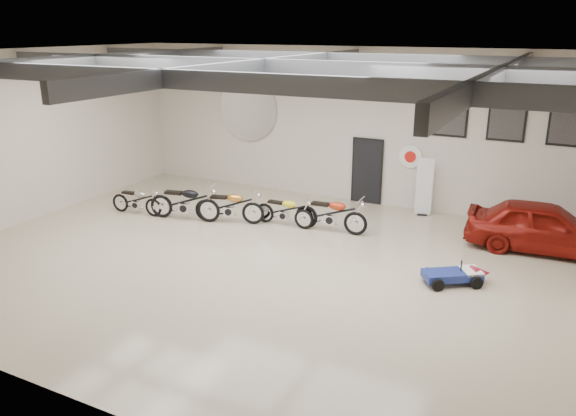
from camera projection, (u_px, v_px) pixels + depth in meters
The scene contains 19 objects.
floor at pixel (266, 264), 13.86m from camera, with size 16.00×12.00×0.01m, color tan.
ceiling at pixel (263, 54), 12.31m from camera, with size 16.00×12.00×0.01m, color slate.
back_wall at pixel (355, 126), 18.18m from camera, with size 16.00×0.02×5.00m, color beige.
left_wall at pixel (28, 136), 16.53m from camera, with size 0.02×12.00×5.00m, color beige.
ceiling_beams at pixel (263, 66), 12.39m from camera, with size 15.80×11.80×0.32m, color #515358, non-canonical shape.
door at pixel (367, 172), 18.37m from camera, with size 0.92×0.08×2.10m, color black.
logo_plaque at pixel (248, 109), 19.76m from camera, with size 2.30×0.06×1.16m, color silver, non-canonical shape.
poster_left at pixel (450, 114), 16.67m from camera, with size 1.05×0.08×1.35m, color black, non-canonical shape.
poster_mid at pixel (507, 118), 15.98m from camera, with size 1.05×0.08×1.35m, color black, non-canonical shape.
poster_right at pixel (569, 122), 15.29m from camera, with size 1.05×0.08×1.35m, color black, non-canonical shape.
oil_sign at pixel (411, 157), 17.56m from camera, with size 0.72×0.10×0.72m, color white, non-canonical shape.
banner_stand at pixel (424, 187), 17.17m from camera, with size 0.50×0.20×1.83m, color white, non-canonical shape.
motorcycle_silver at pixel (136, 200), 17.39m from camera, with size 1.78×0.55×0.92m, color silver, non-canonical shape.
motorcycle_black at pixel (184, 201), 16.84m from camera, with size 2.22×0.69×1.15m, color silver, non-canonical shape.
motorcycle_gold at pixel (229, 205), 16.61m from camera, with size 2.08×0.64×1.08m, color silver, non-canonical shape.
motorcycle_yellow at pixel (284, 210), 16.37m from camera, with size 1.83×0.57×0.95m, color silver, non-canonical shape.
motorcycle_red at pixel (331, 213), 15.87m from camera, with size 2.10×0.65×1.09m, color silver, non-canonical shape.
go_kart at pixel (458, 272), 12.70m from camera, with size 1.60×0.72×0.58m, color navy, non-canonical shape.
vintage_car at pixel (544, 227), 14.46m from camera, with size 3.88×1.56×1.32m, color maroon.
Camera 1 is at (6.25, -11.13, 5.58)m, focal length 35.00 mm.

